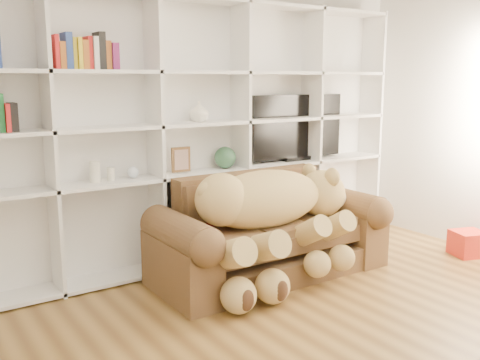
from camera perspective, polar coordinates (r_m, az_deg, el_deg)
wall_back at (r=5.01m, az=-5.47°, el=6.76°), size 5.00×0.02×2.70m
bookshelf at (r=4.78m, az=-7.21°, el=6.00°), size 4.43×0.35×2.40m
sofa at (r=4.71m, az=3.05°, el=-6.15°), size 2.06×0.89×0.87m
teddy_bear at (r=4.44m, az=3.40°, el=-3.35°), size 1.64×0.87×0.95m
throw_pillow at (r=4.52m, az=-2.36°, el=-3.19°), size 0.38×0.30×0.35m
gift_box at (r=5.69m, az=23.19°, el=-6.23°), size 0.37×0.36×0.24m
tv at (r=5.56m, az=6.07°, el=5.56°), size 1.14×0.18×0.67m
picture_frame at (r=4.78m, az=-6.33°, el=2.18°), size 0.18×0.03×0.22m
green_vase at (r=5.02m, az=-1.60°, el=2.41°), size 0.21×0.21×0.21m
figurine_tall at (r=4.49m, az=-15.22°, el=0.84°), size 0.11×0.11×0.17m
figurine_short at (r=4.53m, az=-13.61°, el=0.61°), size 0.07×0.07×0.11m
snow_globe at (r=4.60m, az=-11.37°, el=0.83°), size 0.10×0.10×0.10m
shelf_vase at (r=4.83m, az=-4.39°, el=7.29°), size 0.19×0.19×0.18m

